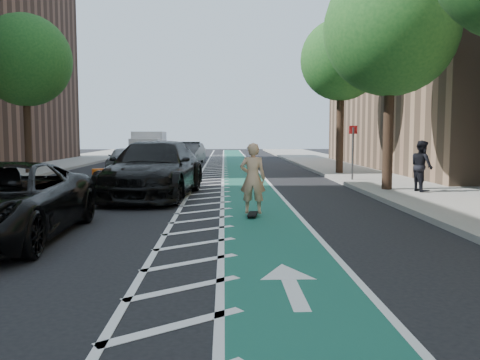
{
  "coord_description": "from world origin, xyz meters",
  "views": [
    {
      "loc": [
        2.06,
        -9.68,
        2.15
      ],
      "look_at": [
        2.42,
        1.68,
        1.1
      ],
      "focal_mm": 38.0,
      "sensor_mm": 36.0,
      "label": 1
    }
  ],
  "objects_px": {
    "skateboarder": "(253,178)",
    "suv_far": "(154,169)",
    "suv_near": "(0,202)",
    "barrel_a": "(43,202)"
  },
  "relations": [
    {
      "from": "suv_near",
      "to": "suv_far",
      "type": "relative_size",
      "value": 0.87
    },
    {
      "from": "skateboarder",
      "to": "barrel_a",
      "type": "height_order",
      "value": "skateboarder"
    },
    {
      "from": "skateboarder",
      "to": "suv_near",
      "type": "xyz_separation_m",
      "value": [
        -5.19,
        -2.71,
        -0.22
      ]
    },
    {
      "from": "skateboarder",
      "to": "suv_far",
      "type": "relative_size",
      "value": 0.28
    },
    {
      "from": "suv_far",
      "to": "barrel_a",
      "type": "relative_size",
      "value": 7.41
    },
    {
      "from": "skateboarder",
      "to": "suv_near",
      "type": "height_order",
      "value": "skateboarder"
    },
    {
      "from": "suv_near",
      "to": "suv_far",
      "type": "xyz_separation_m",
      "value": [
        2.1,
        7.03,
        0.16
      ]
    },
    {
      "from": "suv_near",
      "to": "skateboarder",
      "type": "bearing_deg",
      "value": 27.03
    },
    {
      "from": "barrel_a",
      "to": "suv_near",
      "type": "bearing_deg",
      "value": -87.47
    },
    {
      "from": "suv_far",
      "to": "barrel_a",
      "type": "xyz_separation_m",
      "value": [
        -2.22,
        -4.32,
        -0.53
      ]
    }
  ]
}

